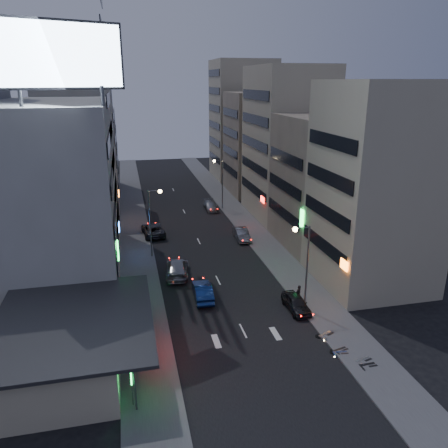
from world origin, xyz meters
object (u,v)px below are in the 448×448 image
object	(u,v)px
road_car_blue	(203,291)
person	(298,294)
parked_car_left	(153,230)
scooter_black_b	(345,340)
parked_car_right_mid	(242,234)
road_car_silver	(177,268)
scooter_silver_b	(330,324)
parked_car_right_far	(211,206)
scooter_silver_a	(368,350)
scooter_blue	(347,345)
parked_car_right_near	(296,303)
scooter_black_a	(375,355)

from	to	relation	value
road_car_blue	person	world-z (taller)	person
parked_car_left	scooter_black_b	world-z (taller)	parked_car_left
parked_car_right_mid	road_car_silver	world-z (taller)	road_car_silver
road_car_silver	scooter_black_b	xyz separation A→B (m)	(11.11, -16.26, -0.19)
scooter_silver_b	parked_car_right_far	bearing A→B (deg)	-20.09
road_car_blue	scooter_black_b	world-z (taller)	road_car_blue
scooter_black_b	scooter_silver_a	bearing A→B (deg)	-160.14
road_car_blue	scooter_black_b	xyz separation A→B (m)	(9.39, -10.44, -0.14)
scooter_blue	scooter_black_b	world-z (taller)	scooter_black_b
parked_car_right_near	scooter_black_a	size ratio (longest dim) A/B	2.23
parked_car_right_mid	scooter_silver_b	world-z (taller)	parked_car_right_mid
scooter_blue	parked_car_left	bearing A→B (deg)	28.97
scooter_black_a	parked_car_right_near	bearing A→B (deg)	14.86
road_car_silver	scooter_black_b	size ratio (longest dim) A/B	3.35
scooter_silver_b	scooter_blue	bearing A→B (deg)	156.69
scooter_black_a	scooter_black_b	distance (m)	2.59
road_car_silver	person	world-z (taller)	person
parked_car_right_mid	scooter_blue	xyz separation A→B (m)	(1.38, -26.03, -0.13)
parked_car_right_far	scooter_silver_b	world-z (taller)	parked_car_right_far
parked_car_right_far	person	distance (m)	32.39
parked_car_right_far	person	world-z (taller)	person
parked_car_left	scooter_silver_b	size ratio (longest dim) A/B	2.99
scooter_black_b	scooter_silver_b	world-z (taller)	scooter_silver_b
parked_car_right_near	parked_car_right_mid	world-z (taller)	parked_car_right_mid
parked_car_right_near	scooter_blue	xyz separation A→B (m)	(1.38, -6.94, -0.09)
person	scooter_blue	bearing A→B (deg)	67.73
road_car_blue	person	distance (m)	9.04
parked_car_right_near	parked_car_left	bearing A→B (deg)	114.75
parked_car_right_mid	scooter_black_a	size ratio (longest dim) A/B	2.44
scooter_black_b	parked_car_right_mid	bearing A→B (deg)	-11.33
parked_car_right_near	parked_car_right_far	xyz separation A→B (m)	(-1.22, 33.53, -0.01)
parked_car_right_mid	parked_car_right_far	xyz separation A→B (m)	(-1.22, 14.44, -0.05)
parked_car_right_near	scooter_black_b	distance (m)	6.56
parked_car_right_near	scooter_blue	size ratio (longest dim) A/B	2.57
parked_car_right_near	road_car_blue	size ratio (longest dim) A/B	0.88
scooter_black_a	parked_car_left	bearing A→B (deg)	21.25
scooter_silver_a	parked_car_right_mid	bearing A→B (deg)	-11.12
road_car_silver	scooter_silver_b	size ratio (longest dim) A/B	2.95
parked_car_left	scooter_blue	world-z (taller)	parked_car_left
parked_car_right_near	scooter_silver_a	xyz separation A→B (m)	(2.58, -7.93, -0.04)
parked_car_right_far	scooter_silver_a	xyz separation A→B (m)	(3.79, -41.46, -0.03)
parked_car_right_mid	road_car_silver	size ratio (longest dim) A/B	0.80
parked_car_right_mid	parked_car_right_far	size ratio (longest dim) A/B	0.95
parked_car_left	scooter_black_b	distance (m)	32.36
parked_car_right_mid	scooter_black_b	size ratio (longest dim) A/B	2.68
parked_car_right_far	road_car_silver	size ratio (longest dim) A/B	0.84
road_car_silver	person	xyz separation A→B (m)	(10.29, -8.67, 0.14)
scooter_blue	scooter_silver_b	world-z (taller)	scooter_silver_b
road_car_blue	scooter_silver_a	world-z (taller)	road_car_blue
parked_car_left	scooter_silver_b	xyz separation A→B (m)	(12.54, -27.39, -0.09)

